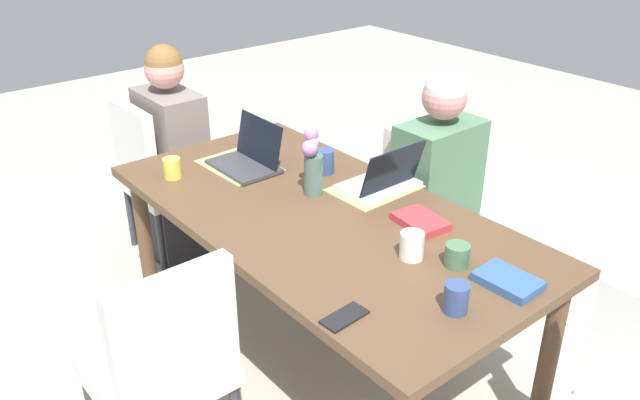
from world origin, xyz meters
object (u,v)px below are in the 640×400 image
(person_near_left_mid, at_px, (435,207))
(book_red_cover, at_px, (420,221))
(coffee_mug_far_left, at_px, (325,161))
(phone_black, at_px, (344,317))
(laptop_near_left_mid, at_px, (383,180))
(dining_table, at_px, (320,229))
(person_head_right_left_near, at_px, (175,168))
(chair_near_left_mid, at_px, (431,202))
(coffee_mug_centre_left, at_px, (456,298))
(laptop_head_right_left_near, at_px, (248,158))
(coffee_mug_near_left, at_px, (172,168))
(chair_far_left_far, at_px, (164,361))
(flower_vase, at_px, (313,163))
(coffee_mug_centre_right, at_px, (412,245))
(coffee_mug_near_right, at_px, (457,255))
(book_blue_cover, at_px, (508,281))
(chair_head_right_left_near, at_px, (158,172))

(person_near_left_mid, height_order, book_red_cover, person_near_left_mid)
(coffee_mug_far_left, xyz_separation_m, phone_black, (-0.85, 0.63, -0.05))
(person_near_left_mid, bearing_deg, coffee_mug_far_left, 62.46)
(phone_black, bearing_deg, laptop_near_left_mid, -145.11)
(dining_table, bearing_deg, laptop_near_left_mid, -92.71)
(person_head_right_left_near, xyz_separation_m, chair_near_left_mid, (-1.12, -0.80, -0.03))
(dining_table, bearing_deg, coffee_mug_centre_left, 173.08)
(laptop_head_right_left_near, distance_m, coffee_mug_far_left, 0.35)
(person_near_left_mid, relative_size, book_red_cover, 5.97)
(person_head_right_left_near, height_order, laptop_head_right_left_near, person_head_right_left_near)
(dining_table, height_order, person_near_left_mid, person_near_left_mid)
(coffee_mug_near_left, relative_size, book_red_cover, 0.45)
(chair_far_left_far, xyz_separation_m, flower_vase, (0.26, -0.85, 0.40))
(dining_table, relative_size, person_near_left_mid, 1.56)
(laptop_head_right_left_near, height_order, coffee_mug_centre_right, laptop_head_right_left_near)
(person_near_left_mid, xyz_separation_m, book_red_cover, (-0.35, 0.50, 0.24))
(coffee_mug_near_right, xyz_separation_m, coffee_mug_far_left, (0.87, -0.14, 0.01))
(coffee_mug_near_left, bearing_deg, phone_black, 176.28)
(chair_near_left_mid, xyz_separation_m, laptop_head_right_left_near, (0.44, 0.77, 0.30))
(person_near_left_mid, relative_size, coffee_mug_near_right, 14.04)
(flower_vase, bearing_deg, phone_black, 147.72)
(chair_far_left_far, height_order, coffee_mug_near_right, chair_far_left_far)
(flower_vase, height_order, coffee_mug_near_right, flower_vase)
(coffee_mug_centre_left, bearing_deg, chair_near_left_mid, -45.53)
(chair_near_left_mid, height_order, flower_vase, flower_vase)
(laptop_head_right_left_near, relative_size, laptop_near_left_mid, 1.00)
(flower_vase, xyz_separation_m, coffee_mug_centre_right, (-0.61, 0.05, -0.09))
(laptop_near_left_mid, bearing_deg, person_near_left_mid, -84.50)
(coffee_mug_near_right, xyz_separation_m, book_red_cover, (0.27, -0.12, -0.03))
(dining_table, bearing_deg, coffee_mug_near_right, -169.58)
(coffee_mug_near_right, bearing_deg, laptop_head_right_left_near, 4.49)
(dining_table, bearing_deg, book_blue_cover, -169.29)
(chair_far_left_far, xyz_separation_m, laptop_near_left_mid, (0.11, -1.10, 0.30))
(chair_head_right_left_near, height_order, flower_vase, flower_vase)
(chair_head_right_left_near, relative_size, coffee_mug_near_right, 10.57)
(laptop_head_right_left_near, height_order, coffee_mug_near_left, laptop_head_right_left_near)
(phone_black, bearing_deg, chair_near_left_mid, -153.56)
(laptop_head_right_left_near, xyz_separation_m, coffee_mug_near_left, (0.12, 0.32, 0.00))
(chair_near_left_mid, distance_m, coffee_mug_centre_right, 1.00)
(person_head_right_left_near, distance_m, phone_black, 1.85)
(dining_table, bearing_deg, chair_far_left_far, 98.94)
(laptop_head_right_left_near, relative_size, coffee_mug_near_left, 3.56)
(chair_near_left_mid, relative_size, coffee_mug_centre_right, 9.24)
(person_head_right_left_near, height_order, book_blue_cover, person_head_right_left_near)
(chair_far_left_far, relative_size, phone_black, 6.00)
(chair_far_left_far, xyz_separation_m, coffee_mug_centre_right, (-0.35, -0.80, 0.31))
(person_head_right_left_near, bearing_deg, coffee_mug_far_left, -164.32)
(person_near_left_mid, height_order, coffee_mug_near_left, person_near_left_mid)
(flower_vase, bearing_deg, chair_far_left_far, 107.10)
(chair_head_right_left_near, bearing_deg, person_near_left_mid, -146.95)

